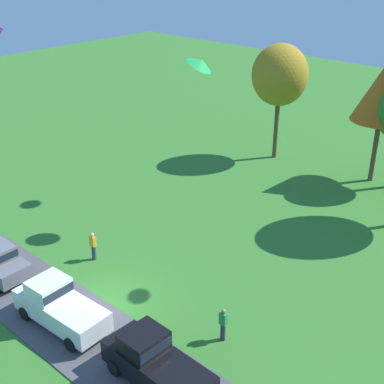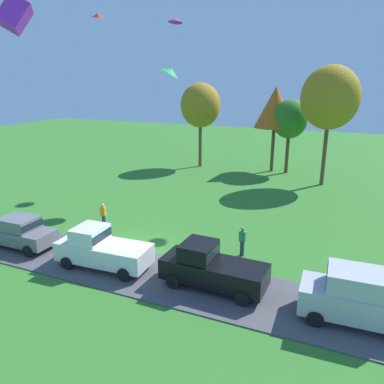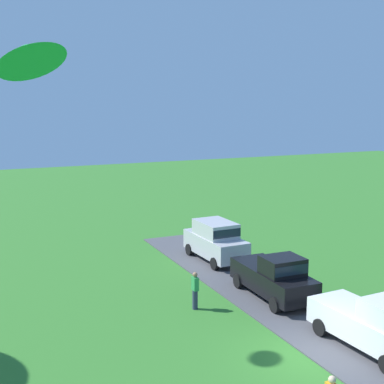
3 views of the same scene
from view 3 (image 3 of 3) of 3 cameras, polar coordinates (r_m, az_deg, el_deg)
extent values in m
plane|color=#337528|center=(20.62, 12.04, -16.92)|extent=(120.00, 120.00, 0.00)
cube|color=#4C4C51|center=(21.92, 17.03, -15.37)|extent=(36.00, 4.40, 0.06)
cube|color=white|center=(21.46, 18.52, -13.48)|extent=(5.09, 2.17, 1.00)
cylinder|color=black|center=(23.34, 16.98, -12.79)|extent=(0.69, 0.28, 0.68)
cylinder|color=black|center=(22.19, 13.54, -13.84)|extent=(0.69, 0.28, 0.68)
cube|color=black|center=(25.62, 8.59, -9.20)|extent=(5.04, 2.00, 1.00)
cube|color=black|center=(24.70, 9.63, -7.76)|extent=(1.54, 1.79, 0.80)
cube|color=#19232D|center=(24.70, 9.63, -7.76)|extent=(1.57, 1.76, 0.44)
cylinder|color=black|center=(24.94, 12.45, -11.09)|extent=(0.68, 0.25, 0.68)
cylinder|color=black|center=(23.99, 8.86, -11.83)|extent=(0.68, 0.25, 0.68)
cylinder|color=black|center=(27.60, 8.31, -8.89)|extent=(0.68, 0.25, 0.68)
cylinder|color=black|center=(26.74, 4.96, -9.44)|extent=(0.68, 0.25, 0.68)
cube|color=#B7B7BC|center=(30.91, 2.53, -5.67)|extent=(4.67, 2.06, 1.10)
cube|color=#B7B7BC|center=(30.67, 2.54, -3.92)|extent=(2.66, 1.85, 0.84)
cube|color=#19232D|center=(30.67, 2.54, -3.92)|extent=(2.71, 1.82, 0.46)
cylinder|color=black|center=(30.21, 5.47, -7.16)|extent=(0.69, 0.26, 0.68)
cylinder|color=black|center=(29.34, 2.45, -7.65)|extent=(0.69, 0.26, 0.68)
cylinder|color=black|center=(32.80, 2.58, -5.75)|extent=(0.69, 0.26, 0.68)
cylinder|color=black|center=(31.99, -0.27, -6.15)|extent=(0.69, 0.26, 0.68)
sphere|color=beige|center=(16.05, 14.73, -18.79)|extent=(0.22, 0.22, 0.22)
cylinder|color=#2D334C|center=(24.20, 0.33, -11.40)|extent=(0.24, 0.24, 0.88)
cube|color=#2D8E47|center=(23.95, 0.33, -9.75)|extent=(0.36, 0.22, 0.60)
sphere|color=#9E7051|center=(23.81, 0.33, -8.80)|extent=(0.22, 0.22, 0.22)
cone|color=green|center=(12.38, -17.07, 13.94)|extent=(2.13, 2.12, 1.15)
camera|label=1|loc=(41.24, 13.50, 20.03)|focal=50.00mm
camera|label=2|loc=(38.18, 23.72, 9.56)|focal=35.00mm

